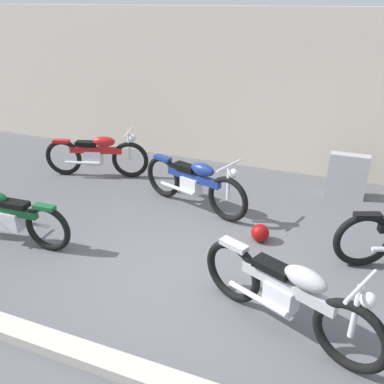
{
  "coord_description": "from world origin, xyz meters",
  "views": [
    {
      "loc": [
        1.61,
        -3.93,
        3.2
      ],
      "look_at": [
        -0.44,
        1.26,
        0.55
      ],
      "focal_mm": 38.39,
      "sensor_mm": 36.0,
      "label": 1
    }
  ],
  "objects_px": {
    "stone_marker": "(347,176)",
    "motorcycle_green": "(7,216)",
    "helmet": "(260,233)",
    "motorcycle_blue": "(194,183)",
    "motorcycle_silver": "(287,294)",
    "motorcycle_red": "(97,155)"
  },
  "relations": [
    {
      "from": "stone_marker",
      "to": "motorcycle_green",
      "type": "relative_size",
      "value": 0.4
    },
    {
      "from": "helmet",
      "to": "motorcycle_blue",
      "type": "bearing_deg",
      "value": 153.97
    },
    {
      "from": "motorcycle_blue",
      "to": "motorcycle_silver",
      "type": "xyz_separation_m",
      "value": [
        1.9,
        -2.26,
        0.01
      ]
    },
    {
      "from": "motorcycle_blue",
      "to": "motorcycle_silver",
      "type": "bearing_deg",
      "value": -31.66
    },
    {
      "from": "motorcycle_silver",
      "to": "motorcycle_red",
      "type": "bearing_deg",
      "value": 168.78
    },
    {
      "from": "motorcycle_silver",
      "to": "stone_marker",
      "type": "bearing_deg",
      "value": 106.66
    },
    {
      "from": "helmet",
      "to": "motorcycle_red",
      "type": "distance_m",
      "value": 3.72
    },
    {
      "from": "motorcycle_green",
      "to": "motorcycle_silver",
      "type": "distance_m",
      "value": 3.97
    },
    {
      "from": "motorcycle_red",
      "to": "helmet",
      "type": "bearing_deg",
      "value": -34.98
    },
    {
      "from": "stone_marker",
      "to": "helmet",
      "type": "distance_m",
      "value": 2.27
    },
    {
      "from": "stone_marker",
      "to": "motorcycle_green",
      "type": "bearing_deg",
      "value": -142.56
    },
    {
      "from": "helmet",
      "to": "motorcycle_silver",
      "type": "xyz_separation_m",
      "value": [
        0.64,
        -1.64,
        0.34
      ]
    },
    {
      "from": "helmet",
      "to": "stone_marker",
      "type": "bearing_deg",
      "value": 62.22
    },
    {
      "from": "helmet",
      "to": "motorcycle_green",
      "type": "height_order",
      "value": "motorcycle_green"
    },
    {
      "from": "motorcycle_red",
      "to": "motorcycle_blue",
      "type": "relative_size",
      "value": 0.98
    },
    {
      "from": "helmet",
      "to": "motorcycle_red",
      "type": "xyz_separation_m",
      "value": [
        -3.51,
        1.19,
        0.31
      ]
    },
    {
      "from": "motorcycle_silver",
      "to": "motorcycle_blue",
      "type": "bearing_deg",
      "value": 153.19
    },
    {
      "from": "motorcycle_green",
      "to": "motorcycle_silver",
      "type": "bearing_deg",
      "value": 172.09
    },
    {
      "from": "motorcycle_green",
      "to": "motorcycle_silver",
      "type": "xyz_separation_m",
      "value": [
        3.96,
        -0.29,
        0.04
      ]
    },
    {
      "from": "helmet",
      "to": "motorcycle_blue",
      "type": "xyz_separation_m",
      "value": [
        -1.26,
        0.62,
        0.33
      ]
    },
    {
      "from": "stone_marker",
      "to": "motorcycle_silver",
      "type": "xyz_separation_m",
      "value": [
        -0.41,
        -3.63,
        0.07
      ]
    },
    {
      "from": "stone_marker",
      "to": "motorcycle_blue",
      "type": "distance_m",
      "value": 2.69
    }
  ]
}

